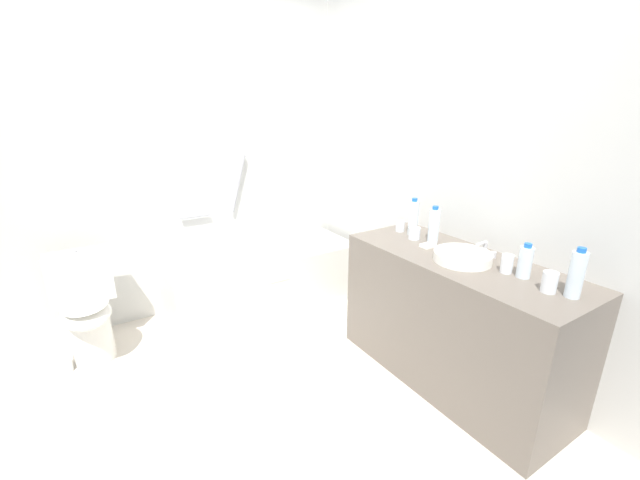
{
  "coord_description": "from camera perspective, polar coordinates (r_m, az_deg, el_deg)",
  "views": [
    {
      "loc": [
        -0.72,
        -1.9,
        1.69
      ],
      "look_at": [
        0.64,
        0.23,
        0.82
      ],
      "focal_mm": 22.55,
      "sensor_mm": 36.0,
      "label": 1
    }
  ],
  "objects": [
    {
      "name": "ground_plane",
      "position": [
        2.64,
        -9.64,
        -21.13
      ],
      "size": [
        3.87,
        3.87,
        0.0
      ],
      "primitive_type": "plane",
      "color": "beige"
    },
    {
      "name": "wall_back_tiled",
      "position": [
        3.41,
        -20.44,
        10.61
      ],
      "size": [
        3.27,
        0.1,
        2.53
      ],
      "primitive_type": "cube",
      "color": "silver",
      "rests_on": "ground_plane"
    },
    {
      "name": "wall_right_mirror",
      "position": [
        2.95,
        16.83,
        9.83
      ],
      "size": [
        0.1,
        3.12,
        2.53
      ],
      "primitive_type": "cube",
      "color": "silver",
      "rests_on": "ground_plane"
    },
    {
      "name": "bathtub",
      "position": [
        3.5,
        -8.22,
        -5.12
      ],
      "size": [
        1.58,
        0.66,
        1.28
      ],
      "color": "silver",
      "rests_on": "ground_plane"
    },
    {
      "name": "toilet",
      "position": [
        3.19,
        -30.25,
        -8.47
      ],
      "size": [
        0.4,
        0.52,
        0.74
      ],
      "rotation": [
        0.0,
        0.0,
        -1.6
      ],
      "color": "white",
      "rests_on": "ground_plane"
    },
    {
      "name": "vanity_counter",
      "position": [
        2.66,
        18.47,
        -10.81
      ],
      "size": [
        0.57,
        1.44,
        0.82
      ],
      "primitive_type": "cube",
      "color": "#6B6056",
      "rests_on": "ground_plane"
    },
    {
      "name": "sink_basin",
      "position": [
        2.45,
        19.57,
        -2.24
      ],
      "size": [
        0.32,
        0.32,
        0.06
      ],
      "primitive_type": "cylinder",
      "color": "white",
      "rests_on": "vanity_counter"
    },
    {
      "name": "sink_faucet",
      "position": [
        2.59,
        22.28,
        -1.2
      ],
      "size": [
        0.1,
        0.15,
        0.09
      ],
      "color": "#B9B9BE",
      "rests_on": "vanity_counter"
    },
    {
      "name": "water_bottle_0",
      "position": [
        2.81,
        13.11,
        3.09
      ],
      "size": [
        0.07,
        0.07,
        0.26
      ],
      "color": "silver",
      "rests_on": "vanity_counter"
    },
    {
      "name": "water_bottle_1",
      "position": [
        2.7,
        15.86,
        2.0
      ],
      "size": [
        0.07,
        0.07,
        0.24
      ],
      "color": "silver",
      "rests_on": "vanity_counter"
    },
    {
      "name": "water_bottle_2",
      "position": [
        2.33,
        27.11,
        -2.77
      ],
      "size": [
        0.07,
        0.07,
        0.19
      ],
      "color": "silver",
      "rests_on": "vanity_counter"
    },
    {
      "name": "water_bottle_3",
      "position": [
        2.2,
        32.6,
        -4.12
      ],
      "size": [
        0.07,
        0.07,
        0.25
      ],
      "color": "silver",
      "rests_on": "vanity_counter"
    },
    {
      "name": "drinking_glass_0",
      "position": [
        2.22,
        29.8,
        -5.22
      ],
      "size": [
        0.07,
        0.07,
        0.1
      ],
      "primitive_type": "cylinder",
      "color": "white",
      "rests_on": "vanity_counter"
    },
    {
      "name": "drinking_glass_1",
      "position": [
        2.37,
        25.0,
        -3.08
      ],
      "size": [
        0.06,
        0.06,
        0.1
      ],
      "primitive_type": "cylinder",
      "color": "white",
      "rests_on": "vanity_counter"
    },
    {
      "name": "drinking_glass_2",
      "position": [
        2.9,
        11.31,
        1.95
      ],
      "size": [
        0.06,
        0.06,
        0.08
      ],
      "primitive_type": "cylinder",
      "color": "white",
      "rests_on": "vanity_counter"
    },
    {
      "name": "drinking_glass_3",
      "position": [
        2.75,
        13.26,
        0.93
      ],
      "size": [
        0.08,
        0.08,
        0.08
      ],
      "primitive_type": "cylinder",
      "color": "white",
      "rests_on": "vanity_counter"
    },
    {
      "name": "soap_dish",
      "position": [
        2.63,
        15.07,
        -0.75
      ],
      "size": [
        0.09,
        0.06,
        0.02
      ],
      "primitive_type": "cube",
      "color": "white",
      "rests_on": "vanity_counter"
    },
    {
      "name": "bath_mat",
      "position": [
        3.14,
        -6.69,
        -13.64
      ],
      "size": [
        0.6,
        0.33,
        0.01
      ],
      "primitive_type": "cube",
      "color": "white",
      "rests_on": "ground_plane"
    },
    {
      "name": "toilet_paper_roll",
      "position": [
        3.24,
        -32.73,
        -14.46
      ],
      "size": [
        0.11,
        0.11,
        0.13
      ],
      "primitive_type": "cylinder",
      "color": "white",
      "rests_on": "ground_plane"
    }
  ]
}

